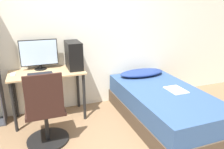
% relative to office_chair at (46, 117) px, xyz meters
% --- Properties ---
extents(wall_back, '(8.00, 0.05, 2.50)m').
position_rel_office_chair_xyz_m(wall_back, '(0.61, 0.98, 0.87)').
color(wall_back, silver).
rests_on(wall_back, ground_plane).
extents(desk, '(1.09, 0.55, 0.76)m').
position_rel_office_chair_xyz_m(desk, '(0.10, 0.67, 0.26)').
color(desk, tan).
rests_on(desk, ground_plane).
extents(office_chair, '(0.54, 0.54, 0.99)m').
position_rel_office_chair_xyz_m(office_chair, '(0.00, 0.00, 0.00)').
color(office_chair, black).
rests_on(office_chair, ground_plane).
extents(bed, '(1.06, 1.95, 0.51)m').
position_rel_office_chair_xyz_m(bed, '(1.70, -0.03, -0.13)').
color(bed, '#4C3D2D').
rests_on(bed, ground_plane).
extents(pillow, '(0.81, 0.36, 0.11)m').
position_rel_office_chair_xyz_m(pillow, '(1.70, 0.69, 0.18)').
color(pillow, navy).
rests_on(pillow, bed).
extents(magazine, '(0.24, 0.32, 0.01)m').
position_rel_office_chair_xyz_m(magazine, '(1.86, -0.08, 0.13)').
color(magazine, silver).
rests_on(magazine, bed).
extents(monitor, '(0.55, 0.18, 0.46)m').
position_rel_office_chair_xyz_m(monitor, '(0.02, 0.85, 0.62)').
color(monitor, black).
rests_on(monitor, desk).
extents(keyboard, '(0.34, 0.14, 0.02)m').
position_rel_office_chair_xyz_m(keyboard, '(-0.00, 0.56, 0.39)').
color(keyboard, black).
rests_on(keyboard, desk).
extents(pc_tower, '(0.21, 0.42, 0.42)m').
position_rel_office_chair_xyz_m(pc_tower, '(0.52, 0.72, 0.59)').
color(pc_tower, black).
rests_on(pc_tower, desk).
extents(phone, '(0.07, 0.14, 0.01)m').
position_rel_office_chair_xyz_m(phone, '(-0.36, 0.71, 0.39)').
color(phone, '#B7B7BC').
rests_on(phone, desk).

